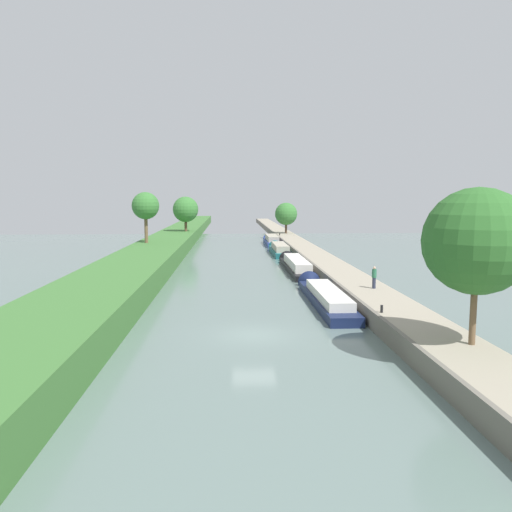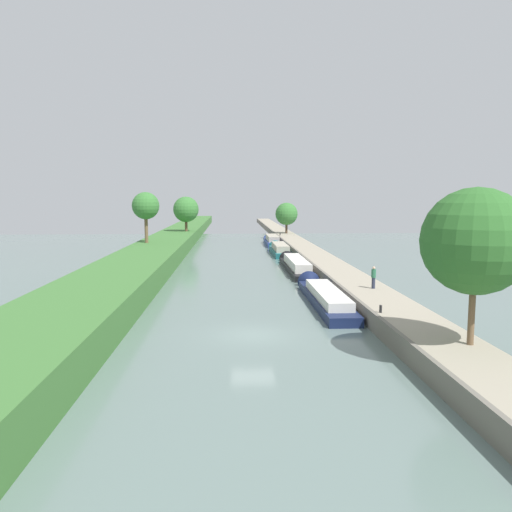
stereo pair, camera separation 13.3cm
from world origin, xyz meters
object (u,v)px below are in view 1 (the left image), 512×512
object	(u,v)px
narrowboat_teal	(279,249)
mooring_bollard_near	(382,309)
narrowboat_blue	(271,241)
narrowboat_black	(295,265)
mooring_bollard_far	(280,234)
person_walking	(374,277)
narrowboat_navy	(324,296)

from	to	relation	value
narrowboat_teal	mooring_bollard_near	size ratio (longest dim) A/B	28.31
narrowboat_blue	mooring_bollard_near	bearing A→B (deg)	-87.92
narrowboat_black	narrowboat_teal	size ratio (longest dim) A/B	1.24
mooring_bollard_far	narrowboat_blue	bearing A→B (deg)	-109.74
narrowboat_black	person_walking	distance (m)	17.58
narrowboat_teal	narrowboat_navy	bearing A→B (deg)	-89.67
person_walking	mooring_bollard_far	distance (m)	52.19
narrowboat_navy	mooring_bollard_far	xyz separation A→B (m)	(1.85, 51.65, 0.83)
mooring_bollard_far	person_walking	bearing A→B (deg)	-88.03
narrowboat_blue	mooring_bollard_near	xyz separation A→B (m)	(1.98, -54.36, 0.67)
narrowboat_black	person_walking	xyz separation A→B (m)	(3.63, -17.14, 1.40)
narrowboat_teal	narrowboat_blue	bearing A→B (deg)	89.75
narrowboat_black	narrowboat_teal	distance (m)	15.73
narrowboat_black	mooring_bollard_far	bearing A→B (deg)	87.00
narrowboat_navy	mooring_bollard_near	distance (m)	8.46
narrowboat_navy	person_walking	world-z (taller)	person_walking
narrowboat_teal	person_walking	world-z (taller)	person_walking
narrowboat_teal	narrowboat_blue	xyz separation A→B (m)	(0.06, 13.78, 0.05)
narrowboat_navy	mooring_bollard_near	size ratio (longest dim) A/B	32.54
narrowboat_black	narrowboat_blue	size ratio (longest dim) A/B	1.27
narrowboat_black	mooring_bollard_far	xyz separation A→B (m)	(1.84, 35.01, 0.76)
narrowboat_blue	narrowboat_navy	bearing A→B (deg)	-89.84
narrowboat_navy	narrowboat_black	distance (m)	16.64
narrowboat_blue	narrowboat_black	bearing A→B (deg)	-89.73
narrowboat_black	narrowboat_teal	world-z (taller)	narrowboat_teal
narrowboat_black	person_walking	world-z (taller)	person_walking
narrowboat_navy	mooring_bollard_near	xyz separation A→B (m)	(1.85, -8.22, 0.83)
narrowboat_black	mooring_bollard_near	bearing A→B (deg)	-85.77
narrowboat_teal	mooring_bollard_far	world-z (taller)	mooring_bollard_far
narrowboat_navy	mooring_bollard_near	bearing A→B (deg)	-77.31
person_walking	mooring_bollard_far	size ratio (longest dim) A/B	3.69
narrowboat_navy	narrowboat_black	world-z (taller)	narrowboat_black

